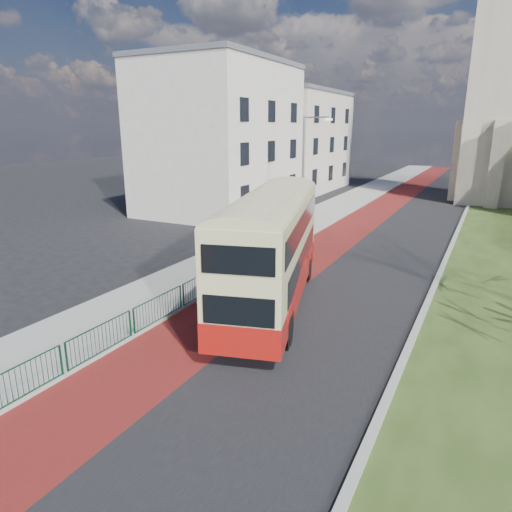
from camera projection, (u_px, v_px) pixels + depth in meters
The scene contains 11 objects.
ground at pixel (232, 332), 17.07m from camera, with size 160.00×160.00×0.00m, color black.
road_carriageway at pixel (387, 231), 33.48m from camera, with size 9.00×120.00×0.01m, color black.
bus_lane at pixel (351, 227), 34.67m from camera, with size 3.40×120.00×0.01m, color #591414.
pavement_west at pixel (305, 222), 36.34m from camera, with size 4.00×120.00×0.12m, color gray.
kerb_west at pixel (329, 224), 35.45m from camera, with size 0.25×120.00×0.13m, color #999993.
kerb_east at pixel (458, 231), 33.13m from camera, with size 0.25×80.00×0.13m, color #999993.
pedestrian_railing at pixel (221, 276), 21.64m from camera, with size 0.07×24.00×1.12m.
street_block_near at pixel (220, 137), 40.27m from camera, with size 10.30×14.30×13.00m.
street_block_far at pixel (291, 141), 54.13m from camera, with size 10.30×16.30×11.50m.
streetlamp at pixel (305, 167), 33.10m from camera, with size 2.13×0.18×8.00m.
bus at pixel (271, 245), 18.81m from camera, with size 5.57×11.59×4.73m.
Camera 1 is at (7.99, -13.47, 7.42)m, focal length 32.00 mm.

